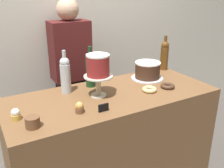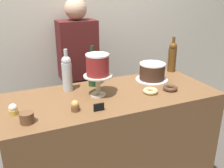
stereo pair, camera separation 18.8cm
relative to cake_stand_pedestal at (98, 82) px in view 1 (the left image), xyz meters
name	(u,v)px [view 1 (the left image)]	position (x,y,z in m)	size (l,w,h in m)	color
back_wall	(67,28)	(0.10, 0.90, 0.25)	(6.00, 0.05, 2.60)	beige
display_counter	(112,147)	(0.10, -0.01, -0.58)	(1.58, 0.67, 0.94)	brown
cake_stand_pedestal	(98,82)	(0.00, 0.00, 0.00)	(0.21, 0.21, 0.16)	beige
white_layer_cake	(98,65)	(0.00, 0.00, 0.13)	(0.17, 0.17, 0.15)	maroon
silver_serving_platter	(147,78)	(0.54, 0.13, -0.10)	(0.28, 0.28, 0.01)	silver
chocolate_round_cake	(148,70)	(0.54, 0.13, -0.03)	(0.22, 0.22, 0.14)	#3D2619
wine_bottle_amber	(164,55)	(0.83, 0.27, 0.04)	(0.08, 0.08, 0.33)	#5B3814
wine_bottle_green	(90,69)	(0.04, 0.21, 0.04)	(0.08, 0.08, 0.33)	#193D1E
wine_bottle_clear	(65,74)	(-0.18, 0.18, 0.04)	(0.08, 0.08, 0.33)	#B2BCC1
cupcake_vanilla	(16,114)	(-0.59, -0.07, -0.07)	(0.06, 0.06, 0.07)	gold
cupcake_caramel	(80,108)	(-0.22, -0.17, -0.07)	(0.06, 0.06, 0.07)	brown
donut_chocolate	(168,86)	(0.55, -0.12, -0.09)	(0.11, 0.11, 0.03)	#472D1E
donut_glazed	(149,89)	(0.38, -0.11, -0.09)	(0.11, 0.11, 0.03)	#E0C17F
cookie_stack	(33,122)	(-0.52, -0.21, -0.07)	(0.08, 0.08, 0.07)	brown
price_sign_chalkboard	(103,108)	(-0.08, -0.23, -0.08)	(0.07, 0.01, 0.05)	black
barista_figure	(72,79)	(0.05, 0.69, -0.21)	(0.36, 0.22, 1.60)	black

